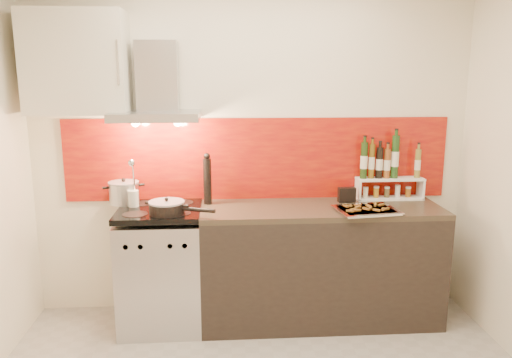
{
  "coord_description": "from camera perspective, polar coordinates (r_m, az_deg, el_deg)",
  "views": [
    {
      "loc": [
        -0.23,
        -2.47,
        1.87
      ],
      "look_at": [
        0.0,
        0.95,
        1.15
      ],
      "focal_mm": 35.0,
      "sensor_mm": 36.0,
      "label": 1
    }
  ],
  "objects": [
    {
      "name": "counter",
      "position": [
        3.91,
        7.28,
        -9.53
      ],
      "size": [
        1.8,
        0.6,
        0.9
      ],
      "color": "black",
      "rests_on": "ground"
    },
    {
      "name": "upper_cabinet",
      "position": [
        3.83,
        -19.78,
        12.39
      ],
      "size": [
        0.7,
        0.35,
        0.72
      ],
      "primitive_type": "cube",
      "color": "beige",
      "rests_on": "back_wall"
    },
    {
      "name": "back_wall",
      "position": [
        3.92,
        -0.45,
        3.51
      ],
      "size": [
        3.4,
        0.02,
        2.6
      ],
      "primitive_type": "cube",
      "color": "silver",
      "rests_on": "ground"
    },
    {
      "name": "backsplash",
      "position": [
        3.92,
        0.29,
        2.33
      ],
      "size": [
        3.0,
        0.02,
        0.64
      ],
      "primitive_type": "cube",
      "color": "maroon",
      "rests_on": "back_wall"
    },
    {
      "name": "utensil_jar",
      "position": [
        3.78,
        -13.86,
        -1.58
      ],
      "size": [
        0.08,
        0.12,
        0.37
      ],
      "color": "silver",
      "rests_on": "range_stove"
    },
    {
      "name": "range_hood",
      "position": [
        3.74,
        -11.24,
        9.7
      ],
      "size": [
        0.62,
        0.5,
        0.61
      ],
      "color": "#B7B7BA",
      "rests_on": "back_wall"
    },
    {
      "name": "range_stove",
      "position": [
        3.87,
        -10.72,
        -10.03
      ],
      "size": [
        0.6,
        0.6,
        0.91
      ],
      "color": "#B7B7BA",
      "rests_on": "ground"
    },
    {
      "name": "baking_tray",
      "position": [
        3.68,
        12.47,
        -3.46
      ],
      "size": [
        0.47,
        0.39,
        0.03
      ],
      "color": "silver",
      "rests_on": "counter"
    },
    {
      "name": "saute_pan",
      "position": [
        3.55,
        -10.05,
        -3.22
      ],
      "size": [
        0.47,
        0.27,
        0.12
      ],
      "color": "black",
      "rests_on": "range_stove"
    },
    {
      "name": "pepper_mill",
      "position": [
        3.79,
        -5.59,
        -0.06
      ],
      "size": [
        0.06,
        0.06,
        0.39
      ],
      "color": "black",
      "rests_on": "counter"
    },
    {
      "name": "step_shelf",
      "position": [
        4.05,
        14.7,
        0.6
      ],
      "size": [
        0.53,
        0.14,
        0.51
      ],
      "color": "white",
      "rests_on": "counter"
    },
    {
      "name": "caddy_box",
      "position": [
        3.91,
        10.32,
        -1.77
      ],
      "size": [
        0.14,
        0.06,
        0.11
      ],
      "primitive_type": "cube",
      "rotation": [
        0.0,
        0.0,
        0.06
      ],
      "color": "black",
      "rests_on": "counter"
    },
    {
      "name": "stock_pot",
      "position": [
        3.9,
        -14.83,
        -1.5
      ],
      "size": [
        0.23,
        0.23,
        0.2
      ],
      "color": "#B7B7BA",
      "rests_on": "range_stove"
    }
  ]
}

